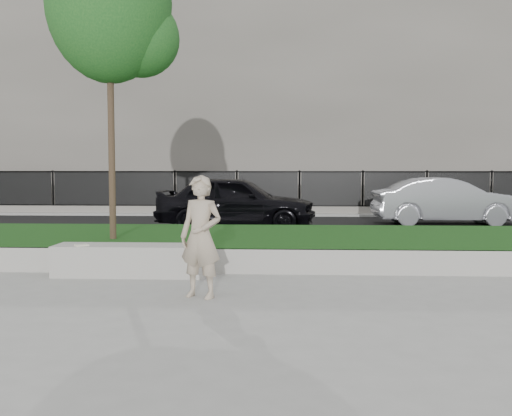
# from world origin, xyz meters

# --- Properties ---
(ground) EXTENTS (90.00, 90.00, 0.00)m
(ground) POSITION_xyz_m (0.00, 0.00, 0.00)
(ground) COLOR gray
(ground) RESTS_ON ground
(grass_bank) EXTENTS (34.00, 4.00, 0.40)m
(grass_bank) POSITION_xyz_m (0.00, 3.00, 0.20)
(grass_bank) COLOR #0D340D
(grass_bank) RESTS_ON ground
(grass_kerb) EXTENTS (34.00, 0.08, 0.40)m
(grass_kerb) POSITION_xyz_m (0.00, 1.04, 0.20)
(grass_kerb) COLOR #A29F97
(grass_kerb) RESTS_ON ground
(street) EXTENTS (34.00, 7.00, 0.04)m
(street) POSITION_xyz_m (0.00, 8.50, 0.02)
(street) COLOR black
(street) RESTS_ON ground
(far_pavement) EXTENTS (34.00, 3.00, 0.12)m
(far_pavement) POSITION_xyz_m (0.00, 13.00, 0.06)
(far_pavement) COLOR gray
(far_pavement) RESTS_ON ground
(iron_fence) EXTENTS (32.00, 0.30, 1.50)m
(iron_fence) POSITION_xyz_m (0.00, 12.00, 0.54)
(iron_fence) COLOR slate
(iron_fence) RESTS_ON far_pavement
(building_facade) EXTENTS (34.00, 10.00, 10.00)m
(building_facade) POSITION_xyz_m (0.00, 20.00, 5.00)
(building_facade) COLOR #605B54
(building_facade) RESTS_ON ground
(stone_bench) EXTENTS (2.39, 0.60, 0.49)m
(stone_bench) POSITION_xyz_m (-1.35, 0.80, 0.24)
(stone_bench) COLOR #A29F97
(stone_bench) RESTS_ON ground
(man) EXTENTS (0.68, 0.56, 1.60)m
(man) POSITION_xyz_m (-0.03, -0.65, 0.80)
(man) COLOR tan
(man) RESTS_ON ground
(book) EXTENTS (0.24, 0.23, 0.02)m
(book) POSITION_xyz_m (-2.08, 0.64, 0.50)
(book) COLOR silver
(book) RESTS_ON stone_bench
(young_tree) EXTENTS (2.34, 2.24, 5.73)m
(young_tree) POSITION_xyz_m (-2.00, 2.32, 4.57)
(young_tree) COLOR #38281C
(young_tree) RESTS_ON grass_bank
(car_dark) EXTENTS (4.44, 2.09, 1.47)m
(car_dark) POSITION_xyz_m (-0.25, 7.47, 0.77)
(car_dark) COLOR black
(car_dark) RESTS_ON street
(car_silver) EXTENTS (4.23, 1.59, 1.38)m
(car_silver) POSITION_xyz_m (5.80, 8.90, 0.73)
(car_silver) COLOR #94959C
(car_silver) RESTS_ON street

